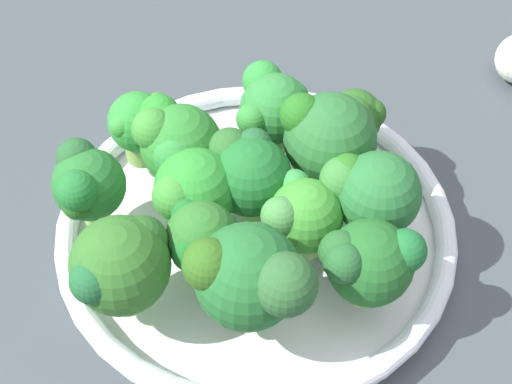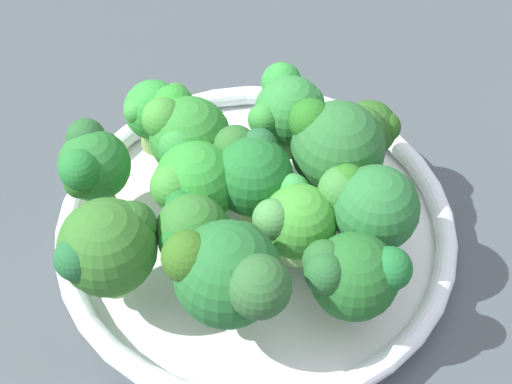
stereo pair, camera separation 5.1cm
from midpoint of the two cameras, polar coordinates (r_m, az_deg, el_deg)
ground_plane at (r=59.86cm, az=-1.02°, el=-1.88°), size 130.00×130.00×2.50cm
bowl at (r=55.64cm, az=-2.64°, el=-3.04°), size 29.26×29.26×2.84cm
broccoli_floret_0 at (r=50.65cm, az=5.90°, el=-0.21°), size 5.88×6.88×7.28cm
broccoli_floret_1 at (r=51.98cm, az=-3.40°, el=1.38°), size 6.11×5.91×6.78cm
broccoli_floret_2 at (r=56.31cm, az=-1.53°, el=6.40°), size 6.55×5.58×6.76cm
broccoli_floret_3 at (r=45.54cm, az=-3.65°, el=-6.54°), size 6.94×8.16×8.37cm
broccoli_floret_4 at (r=51.61cm, az=-7.64°, el=-0.07°), size 5.85×5.85×6.72cm
broccoli_floret_5 at (r=56.47cm, az=4.96°, el=5.39°), size 4.19×4.54×5.77cm
broccoli_floret_6 at (r=48.30cm, az=-13.22°, el=-5.59°), size 6.40×6.40×7.39cm
broccoli_floret_7 at (r=53.14cm, az=-15.47°, el=0.41°), size 5.77×5.10×6.58cm
broccoli_floret_8 at (r=53.31cm, az=2.80°, el=4.03°), size 6.85×6.99×7.93cm
broccoli_floret_9 at (r=56.84cm, az=-11.29°, el=4.98°), size 4.63×4.90×6.08cm
broccoli_floret_10 at (r=47.67cm, az=5.49°, el=-5.47°), size 5.67×6.81×6.59cm
broccoli_floret_11 at (r=50.30cm, az=0.65°, el=-1.97°), size 5.63×5.23×6.01cm
broccoli_floret_12 at (r=49.01cm, az=-7.17°, el=-3.72°), size 5.20×4.87×6.34cm
broccoli_floret_13 at (r=54.16cm, az=-8.78°, el=3.73°), size 6.89×6.31×7.26cm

